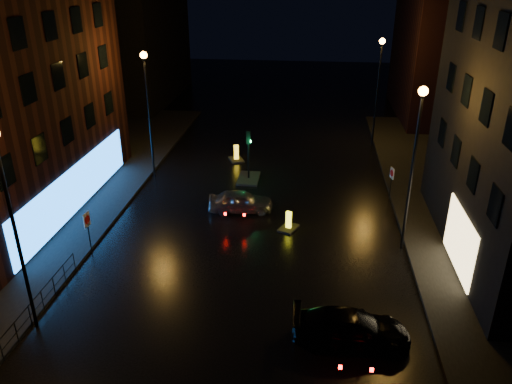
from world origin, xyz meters
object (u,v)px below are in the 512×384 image
silver_hatchback (241,201)px  road_sign_left (87,223)px  road_sign_right (392,176)px  bollard_near (289,225)px  dark_sedan (351,328)px  bollard_far (236,157)px  traffic_signal (249,172)px

silver_hatchback → road_sign_left: road_sign_left is taller
road_sign_right → bollard_near: bearing=20.8°
dark_sedan → bollard_far: (-7.32, 18.93, -0.39)m
traffic_signal → road_sign_right: (9.10, -2.17, 1.08)m
traffic_signal → bollard_far: 3.72m
traffic_signal → dark_sedan: 16.58m
bollard_far → dark_sedan: bearing=-92.4°
silver_hatchback → bollard_near: 3.52m
traffic_signal → dark_sedan: (5.95, -15.47, 0.15)m
bollard_near → bollard_far: bearing=137.3°
traffic_signal → road_sign_right: size_ratio=1.63×
dark_sedan → bollard_near: dark_sedan is taller
bollard_near → road_sign_left: (-9.78, -3.65, 1.47)m
silver_hatchback → road_sign_right: bearing=-80.9°
bollard_near → road_sign_left: bearing=-135.9°
traffic_signal → bollard_far: traffic_signal is taller
dark_sedan → silver_hatchback: bearing=28.1°
road_sign_right → traffic_signal: bearing=-29.6°
bollard_far → bollard_near: bearing=-89.9°
silver_hatchback → road_sign_left: (-6.84, -5.55, 1.07)m
silver_hatchback → road_sign_left: bearing=121.9°
dark_sedan → traffic_signal: bearing=20.6°
road_sign_left → dark_sedan: bearing=-17.1°
traffic_signal → bollard_far: (-1.37, 3.45, -0.24)m
road_sign_right → bollard_far: bearing=-44.4°
silver_hatchback → road_sign_right: size_ratio=1.78×
road_sign_right → dark_sedan: bearing=60.6°
bollard_near → road_sign_right: bearing=60.6°
road_sign_left → silver_hatchback: bearing=44.0°
silver_hatchback → road_sign_right: (8.96, 2.63, 0.94)m
bollard_far → road_sign_left: size_ratio=0.71×
bollard_far → road_sign_left: road_sign_left is taller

